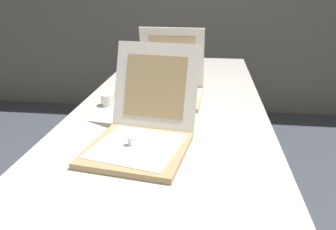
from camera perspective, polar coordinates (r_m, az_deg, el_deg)
The scene contains 5 objects.
table at distance 1.53m, azimuth 0.12°, elevation -1.05°, with size 0.89×2.48×0.75m.
pizza_box_front at distance 1.18m, azimuth -4.57°, elevation -3.20°, with size 0.39×0.49×0.34m.
pizza_box_middle at distance 1.69m, azimuth 0.21°, elevation 4.63°, with size 0.35×0.35×0.35m.
cup_white_mid at distance 1.62m, azimuth -10.47°, elevation 2.59°, with size 0.06×0.06×0.06m, color white.
cup_white_far at distance 1.92m, azimuth -3.92°, elevation 5.97°, with size 0.06×0.06×0.06m, color white.
Camera 1 is at (0.17, -0.72, 1.30)m, focal length 35.09 mm.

